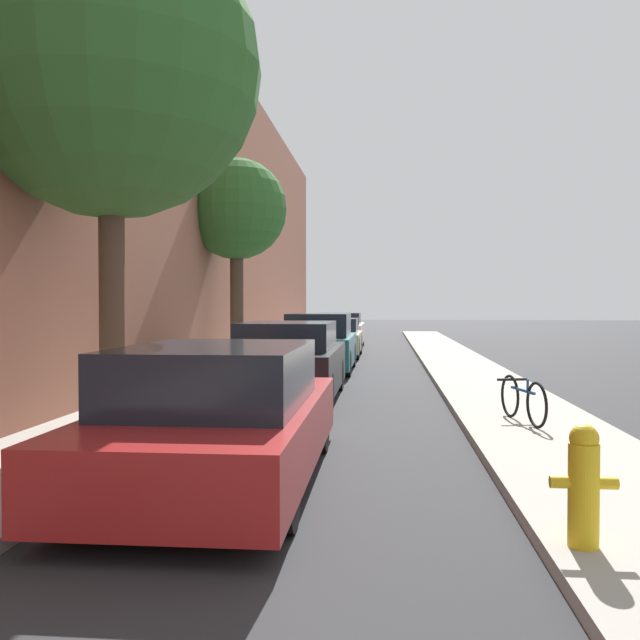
# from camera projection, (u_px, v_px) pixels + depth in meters

# --- Properties ---
(ground_plane) EXTENTS (120.00, 120.00, 0.00)m
(ground_plane) POSITION_uv_depth(u_px,v_px,m) (348.00, 383.00, 15.46)
(ground_plane) COLOR #28282B
(sidewalk_left) EXTENTS (2.00, 52.00, 0.12)m
(sidewalk_left) POSITION_uv_depth(u_px,v_px,m) (221.00, 379.00, 15.73)
(sidewalk_left) COLOR #9E998E
(sidewalk_left) RESTS_ON ground
(sidewalk_right) EXTENTS (2.00, 52.00, 0.12)m
(sidewalk_right) POSITION_uv_depth(u_px,v_px,m) (480.00, 382.00, 15.19)
(sidewalk_right) COLOR #9E998E
(sidewalk_right) RESTS_ON ground
(building_facade_left) EXTENTS (0.70, 52.00, 9.37)m
(building_facade_left) POSITION_uv_depth(u_px,v_px,m) (162.00, 176.00, 15.74)
(building_facade_left) COLOR #9E604C
(building_facade_left) RESTS_ON ground
(parked_car_red) EXTENTS (1.89, 4.70, 1.38)m
(parked_car_red) POSITION_uv_depth(u_px,v_px,m) (220.00, 417.00, 6.84)
(parked_car_red) COLOR black
(parked_car_red) RESTS_ON ground
(parked_car_black) EXTENTS (1.83, 4.45, 1.44)m
(parked_car_black) POSITION_uv_depth(u_px,v_px,m) (289.00, 362.00, 12.78)
(parked_car_black) COLOR black
(parked_car_black) RESTS_ON ground
(parked_car_teal) EXTENTS (1.75, 4.29, 1.52)m
(parked_car_teal) POSITION_uv_depth(u_px,v_px,m) (320.00, 344.00, 18.05)
(parked_car_teal) COLOR black
(parked_car_teal) RESTS_ON ground
(parked_car_champagne) EXTENTS (1.79, 3.98, 1.29)m
(parked_car_champagne) POSITION_uv_depth(u_px,v_px,m) (334.00, 338.00, 23.11)
(parked_car_champagne) COLOR black
(parked_car_champagne) RESTS_ON ground
(parked_car_white) EXTENTS (1.89, 4.30, 1.41)m
(parked_car_white) POSITION_uv_depth(u_px,v_px,m) (340.00, 331.00, 27.87)
(parked_car_white) COLOR black
(parked_car_white) RESTS_ON ground
(street_tree_near) EXTENTS (3.91, 3.91, 6.68)m
(street_tree_near) POSITION_uv_depth(u_px,v_px,m) (110.00, 68.00, 8.93)
(street_tree_near) COLOR #4C3A2B
(street_tree_near) RESTS_ON sidewalk_left
(street_tree_far) EXTENTS (2.70, 2.70, 5.54)m
(street_tree_far) POSITION_uv_depth(u_px,v_px,m) (237.00, 211.00, 18.43)
(street_tree_far) COLOR #4C3A2B
(street_tree_far) RESTS_ON sidewalk_left
(fire_hydrant) EXTENTS (0.45, 0.21, 0.84)m
(fire_hydrant) POSITION_uv_depth(u_px,v_px,m) (584.00, 484.00, 4.71)
(fire_hydrant) COLOR gold
(fire_hydrant) RESTS_ON sidewalk_right
(bicycle) EXTENTS (0.48, 1.50, 0.62)m
(bicycle) POSITION_uv_depth(u_px,v_px,m) (523.00, 399.00, 9.63)
(bicycle) COLOR black
(bicycle) RESTS_ON sidewalk_right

